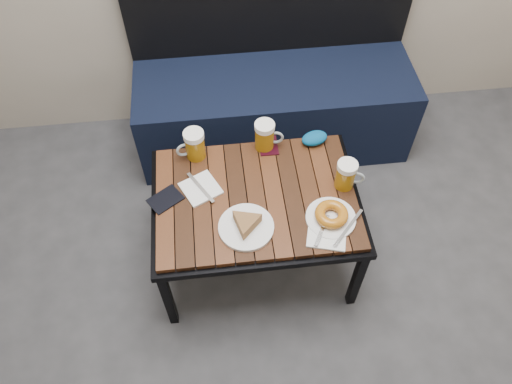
{
  "coord_description": "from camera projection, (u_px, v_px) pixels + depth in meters",
  "views": [
    {
      "loc": [
        -0.33,
        -0.15,
        2.08
      ],
      "look_at": [
        -0.19,
        1.01,
        0.5
      ],
      "focal_mm": 35.0,
      "sensor_mm": 36.0,
      "label": 1
    }
  ],
  "objects": [
    {
      "name": "cafe_table",
      "position": [
        256.0,
        203.0,
        2.03
      ],
      "size": [
        0.84,
        0.62,
        0.47
      ],
      "color": "black",
      "rests_on": "ground"
    },
    {
      "name": "plate_bagel",
      "position": [
        331.0,
        216.0,
        1.91
      ],
      "size": [
        0.23,
        0.23,
        0.05
      ],
      "color": "white",
      "rests_on": "cafe_table"
    },
    {
      "name": "beer_mug_right",
      "position": [
        346.0,
        175.0,
        1.97
      ],
      "size": [
        0.12,
        0.1,
        0.13
      ],
      "rotation": [
        0.0,
        0.0,
        -0.27
      ],
      "color": "#95630C",
      "rests_on": "cafe_table"
    },
    {
      "name": "napkin_right",
      "position": [
        327.0,
        235.0,
        1.88
      ],
      "size": [
        0.17,
        0.16,
        0.01
      ],
      "rotation": [
        0.0,
        0.0,
        -0.27
      ],
      "color": "white",
      "rests_on": "cafe_table"
    },
    {
      "name": "passport_navy",
      "position": [
        165.0,
        199.0,
        1.98
      ],
      "size": [
        0.16,
        0.15,
        0.01
      ],
      "primitive_type": "cube",
      "rotation": [
        0.0,
        0.0,
        -0.98
      ],
      "color": "black",
      "rests_on": "cafe_table"
    },
    {
      "name": "plate_pie",
      "position": [
        246.0,
        225.0,
        1.88
      ],
      "size": [
        0.21,
        0.21,
        0.06
      ],
      "color": "white",
      "rests_on": "cafe_table"
    },
    {
      "name": "napkin_left",
      "position": [
        201.0,
        188.0,
        2.01
      ],
      "size": [
        0.18,
        0.18,
        0.01
      ],
      "rotation": [
        0.0,
        0.0,
        0.45
      ],
      "color": "white",
      "rests_on": "cafe_table"
    },
    {
      "name": "beer_mug_centre",
      "position": [
        265.0,
        136.0,
        2.1
      ],
      "size": [
        0.13,
        0.09,
        0.14
      ],
      "rotation": [
        0.0,
        0.0,
        -0.1
      ],
      "color": "#95630C",
      "rests_on": "cafe_table"
    },
    {
      "name": "beer_mug_left",
      "position": [
        194.0,
        145.0,
        2.07
      ],
      "size": [
        0.13,
        0.1,
        0.14
      ],
      "rotation": [
        0.0,
        0.0,
        3.41
      ],
      "color": "#95630C",
      "rests_on": "cafe_table"
    },
    {
      "name": "passport_burgundy",
      "position": [
        268.0,
        146.0,
        2.15
      ],
      "size": [
        0.08,
        0.11,
        0.01
      ],
      "primitive_type": "cube",
      "rotation": [
        0.0,
        0.0,
        -0.01
      ],
      "color": "black",
      "rests_on": "cafe_table"
    },
    {
      "name": "knit_pouch",
      "position": [
        314.0,
        138.0,
        2.15
      ],
      "size": [
        0.13,
        0.1,
        0.05
      ],
      "primitive_type": "ellipsoid",
      "rotation": [
        0.0,
        0.0,
        0.27
      ],
      "color": "navy",
      "rests_on": "cafe_table"
    },
    {
      "name": "bench",
      "position": [
        273.0,
        101.0,
        2.61
      ],
      "size": [
        1.4,
        0.5,
        0.95
      ],
      "color": "black",
      "rests_on": "ground"
    }
  ]
}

